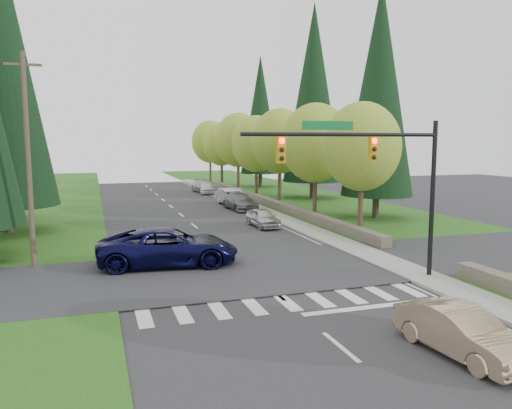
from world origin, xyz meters
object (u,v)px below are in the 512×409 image
suv_navy (168,247)px  parked_car_c (232,197)px  parked_car_b (240,202)px  parked_car_e (204,186)px  sedan_champagne (461,332)px  parked_car_d (206,188)px  parked_car_a (263,218)px

suv_navy → parked_car_c: suv_navy is taller
parked_car_b → parked_car_e: bearing=85.5°
sedan_champagne → parked_car_e: 46.17m
parked_car_c → parked_car_d: parked_car_c is taller
parked_car_c → parked_car_d: size_ratio=1.21×
sedan_champagne → suv_navy: size_ratio=0.63×
sedan_champagne → parked_car_a: sedan_champagne is taller
sedan_champagne → suv_navy: bearing=110.3°
parked_car_a → parked_car_e: 24.50m
sedan_champagne → parked_car_c: parked_car_c is taller
parked_car_a → parked_car_e: (1.10, 24.47, 0.07)m
parked_car_c → parked_car_e: (0.06, 12.33, -0.06)m
sedan_champagne → parked_car_a: (1.58, 21.62, -0.03)m
suv_navy → parked_car_e: suv_navy is taller
suv_navy → parked_car_a: (7.87, 8.98, -0.27)m
parked_car_a → parked_car_d: (1.03, 23.03, 0.02)m
parked_car_c → parked_car_d: bearing=82.6°
sedan_champagne → parked_car_c: (2.62, 33.76, 0.10)m
parked_car_a → parked_car_c: bearing=83.1°
parked_car_a → parked_car_b: size_ratio=0.77×
sedan_champagne → parked_car_a: bearing=79.7°
sedan_champagne → parked_car_e: size_ratio=0.83×
sedan_champagne → suv_navy: (-6.29, 12.63, 0.24)m
suv_navy → parked_car_a: size_ratio=1.74×
parked_car_b → parked_car_d: bearing=85.8°
sedan_champagne → parked_car_d: bearing=80.5°
sedan_champagne → parked_car_d: (2.61, 44.64, -0.01)m
sedan_champagne → parked_car_e: bearing=80.5°
parked_car_c → parked_car_e: parked_car_c is taller
parked_car_a → sedan_champagne: bearing=-96.2°
parked_car_b → parked_car_c: parked_car_c is taller
parked_car_a → parked_car_d: parked_car_d is taller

